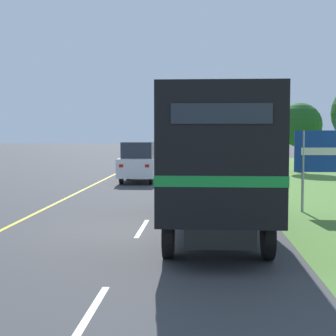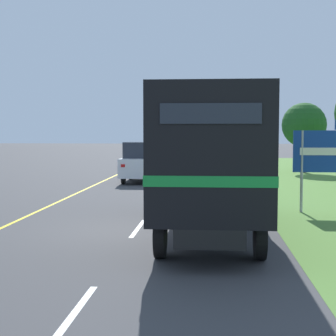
# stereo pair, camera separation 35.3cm
# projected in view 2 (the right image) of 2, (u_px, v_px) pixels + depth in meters

# --- Properties ---
(ground_plane) EXTENTS (200.00, 200.00, 0.00)m
(ground_plane) POSITION_uv_depth(u_px,v_px,m) (136.00, 231.00, 13.50)
(ground_plane) COLOR #3D3D3F
(edge_line_yellow) EXTENTS (0.12, 56.76, 0.01)m
(edge_line_yellow) POSITION_uv_depth(u_px,v_px,m) (89.00, 188.00, 23.88)
(edge_line_yellow) COLOR yellow
(edge_line_yellow) RESTS_ON ground
(centre_dash_nearest) EXTENTS (0.12, 2.60, 0.01)m
(centre_dash_nearest) POSITION_uv_depth(u_px,v_px,m) (74.00, 314.00, 7.35)
(centre_dash_nearest) COLOR white
(centre_dash_nearest) RESTS_ON ground
(centre_dash_near) EXTENTS (0.12, 2.60, 0.01)m
(centre_dash_near) POSITION_uv_depth(u_px,v_px,m) (138.00, 228.00, 13.91)
(centre_dash_near) COLOR white
(centre_dash_near) RESTS_ON ground
(centre_dash_mid_a) EXTENTS (0.12, 2.60, 0.01)m
(centre_dash_mid_a) POSITION_uv_depth(u_px,v_px,m) (161.00, 197.00, 20.47)
(centre_dash_mid_a) COLOR white
(centre_dash_mid_a) RESTS_ON ground
(centre_dash_mid_b) EXTENTS (0.12, 2.60, 0.01)m
(centre_dash_mid_b) POSITION_uv_depth(u_px,v_px,m) (173.00, 181.00, 27.03)
(centre_dash_mid_b) COLOR white
(centre_dash_mid_b) RESTS_ON ground
(centre_dash_far) EXTENTS (0.12, 2.60, 0.01)m
(centre_dash_far) POSITION_uv_depth(u_px,v_px,m) (181.00, 172.00, 33.60)
(centre_dash_far) COLOR white
(centre_dash_far) RESTS_ON ground
(centre_dash_farthest) EXTENTS (0.12, 2.60, 0.01)m
(centre_dash_farthest) POSITION_uv_depth(u_px,v_px,m) (185.00, 165.00, 40.16)
(centre_dash_farthest) COLOR white
(centre_dash_farthest) RESTS_ON ground
(horse_trailer_truck) EXTENTS (2.39, 8.43, 3.52)m
(horse_trailer_truck) POSITION_uv_depth(u_px,v_px,m) (210.00, 157.00, 12.93)
(horse_trailer_truck) COLOR black
(horse_trailer_truck) RESTS_ON ground
(lead_car_white) EXTENTS (1.80, 3.92, 2.08)m
(lead_car_white) POSITION_uv_depth(u_px,v_px,m) (141.00, 162.00, 26.66)
(lead_car_white) COLOR black
(lead_car_white) RESTS_ON ground
(lead_car_silver_ahead) EXTENTS (1.80, 4.38, 1.94)m
(lead_car_silver_ahead) POSITION_uv_depth(u_px,v_px,m) (210.00, 154.00, 37.18)
(lead_car_silver_ahead) COLOR black
(lead_car_silver_ahead) RESTS_ON ground
(highway_sign) EXTENTS (1.91, 0.09, 2.99)m
(highway_sign) POSITION_uv_depth(u_px,v_px,m) (324.00, 154.00, 16.47)
(highway_sign) COLOR #9E9EA3
(highway_sign) RESTS_ON ground
(roadside_tree_far) EXTENTS (2.83, 2.83, 4.46)m
(roadside_tree_far) POSITION_uv_depth(u_px,v_px,m) (304.00, 125.00, 32.76)
(roadside_tree_far) COLOR brown
(roadside_tree_far) RESTS_ON ground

